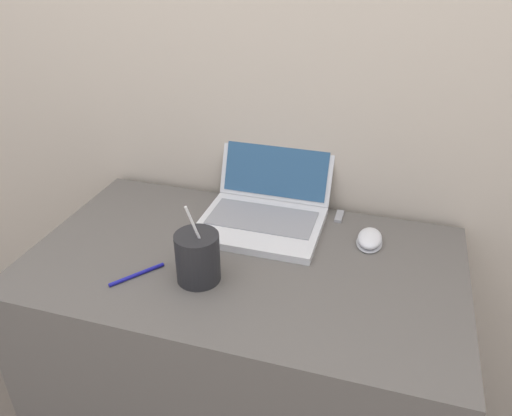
{
  "coord_description": "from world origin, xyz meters",
  "views": [
    {
      "loc": [
        0.32,
        -0.65,
        1.45
      ],
      "look_at": [
        0.0,
        0.41,
        0.82
      ],
      "focal_mm": 35.0,
      "sensor_mm": 36.0,
      "label": 1
    }
  ],
  "objects_px": {
    "laptop": "(267,200)",
    "drink_cup": "(198,257)",
    "usb_stick": "(339,216)",
    "pen": "(137,274)",
    "computer_mouse": "(370,239)"
  },
  "relations": [
    {
      "from": "laptop",
      "to": "computer_mouse",
      "type": "bearing_deg",
      "value": -9.99
    },
    {
      "from": "laptop",
      "to": "computer_mouse",
      "type": "height_order",
      "value": "laptop"
    },
    {
      "from": "laptop",
      "to": "usb_stick",
      "type": "distance_m",
      "value": 0.21
    },
    {
      "from": "computer_mouse",
      "to": "pen",
      "type": "xyz_separation_m",
      "value": [
        -0.51,
        -0.3,
        -0.01
      ]
    },
    {
      "from": "drink_cup",
      "to": "usb_stick",
      "type": "bearing_deg",
      "value": 54.12
    },
    {
      "from": "drink_cup",
      "to": "pen",
      "type": "xyz_separation_m",
      "value": [
        -0.14,
        -0.03,
        -0.06
      ]
    },
    {
      "from": "laptop",
      "to": "drink_cup",
      "type": "xyz_separation_m",
      "value": [
        -0.08,
        -0.32,
        0.01
      ]
    },
    {
      "from": "drink_cup",
      "to": "usb_stick",
      "type": "distance_m",
      "value": 0.47
    },
    {
      "from": "pen",
      "to": "computer_mouse",
      "type": "bearing_deg",
      "value": 30.44
    },
    {
      "from": "drink_cup",
      "to": "computer_mouse",
      "type": "relative_size",
      "value": 2.03
    },
    {
      "from": "pen",
      "to": "drink_cup",
      "type": "bearing_deg",
      "value": 13.29
    },
    {
      "from": "laptop",
      "to": "drink_cup",
      "type": "bearing_deg",
      "value": -103.44
    },
    {
      "from": "computer_mouse",
      "to": "usb_stick",
      "type": "relative_size",
      "value": 1.7
    },
    {
      "from": "usb_stick",
      "to": "pen",
      "type": "xyz_separation_m",
      "value": [
        -0.41,
        -0.41,
        0.0
      ]
    },
    {
      "from": "computer_mouse",
      "to": "pen",
      "type": "bearing_deg",
      "value": -149.56
    }
  ]
}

